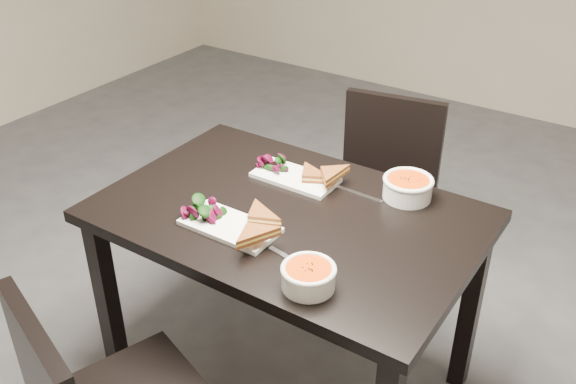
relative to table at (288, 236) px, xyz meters
The scene contains 13 objects.
ground 0.88m from the table, 131.37° to the left, with size 5.00×5.00×0.00m, color #47474C.
table is the anchor object (origin of this frame).
chair_far 0.75m from the table, 90.42° to the left, with size 0.48×0.48×0.85m.
plate_near 0.23m from the table, 117.18° to the right, with size 0.30×0.15×0.02m, color white.
sandwich_near 0.22m from the table, 99.62° to the right, with size 0.15×0.11×0.05m, color #A45422, non-canonical shape.
salad_near 0.30m from the table, 136.77° to the right, with size 0.09×0.08×0.04m, color black, non-canonical shape.
soup_bowl_near 0.41m from the table, 48.34° to the right, with size 0.15×0.15×0.07m.
cutlery_near 0.28m from the table, 53.74° to the right, with size 0.18×0.02×0.00m, color silver.
plate_far 0.23m from the table, 116.45° to the left, with size 0.29×0.15×0.01m, color white.
sandwich_far 0.22m from the table, 98.86° to the left, with size 0.15×0.11×0.05m, color #A45422, non-canonical shape.
salad_far 0.30m from the table, 136.20° to the left, with size 0.09×0.08×0.04m, color black, non-canonical shape.
soup_bowl_far 0.43m from the table, 45.37° to the left, with size 0.17×0.17×0.07m.
cutlery_far 0.28m from the table, 57.20° to the left, with size 0.18×0.02×0.00m, color silver.
Camera 1 is at (1.35, -1.89, 1.85)m, focal length 40.03 mm.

